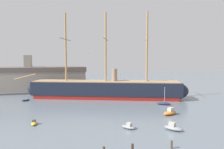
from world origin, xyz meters
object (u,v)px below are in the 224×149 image
motorboat_mid_right (170,112)px  dinghy_distant_centre (95,93)px  tall_ship (106,89)px  motorboat_foreground_right (173,128)px  dockside_warehouse_left (40,79)px  motorboat_near_centre (128,127)px  mooring_piling_right_pair (172,144)px  seagull_in_flight (92,51)px  mooring_piling_left_pair (132,148)px  sailboat_alongside_stern (164,103)px  motorboat_far_right (164,94)px  dinghy_far_left (26,100)px  motorboat_mid_left (34,123)px

motorboat_mid_right → dinghy_distant_centre: 42.57m
tall_ship → motorboat_foreground_right: 40.26m
tall_ship → dockside_warehouse_left: tall_ship is taller
motorboat_near_centre → dinghy_distant_centre: size_ratio=1.51×
tall_ship → motorboat_mid_right: bearing=-65.6°
motorboat_foreground_right → mooring_piling_right_pair: (-4.99, -8.38, 0.10)m
tall_ship → seagull_in_flight: bearing=-106.8°
motorboat_mid_right → tall_ship: bearing=114.4°
tall_ship → mooring_piling_left_pair: tall_ship is taller
dinghy_distant_centre → seagull_in_flight: size_ratio=1.75×
sailboat_alongside_stern → seagull_in_flight: seagull_in_flight is taller
mooring_piling_left_pair → seagull_in_flight: 23.20m
dinghy_distant_centre → dockside_warehouse_left: bearing=153.6°
tall_ship → mooring_piling_right_pair: (2.05, -47.91, -2.90)m
motorboat_foreground_right → motorboat_far_right: (17.97, 39.74, 0.11)m
dinghy_far_left → dockside_warehouse_left: 23.48m
seagull_in_flight → tall_ship: bearing=73.2°
motorboat_near_centre → motorboat_mid_right: 17.10m
dinghy_far_left → mooring_piling_left_pair: (24.72, -49.02, 0.34)m
seagull_in_flight → dockside_warehouse_left: bearing=106.7°
motorboat_foreground_right → dinghy_distant_centre: (-9.46, 51.51, -0.36)m
tall_ship → dockside_warehouse_left: bearing=138.0°
motorboat_near_centre → mooring_piling_left_pair: (-2.86, -11.29, 0.19)m
dinghy_far_left → sailboat_alongside_stern: bearing=-20.5°
sailboat_alongside_stern → motorboat_mid_left: bearing=-162.6°
dinghy_distant_centre → dockside_warehouse_left: (-24.23, 12.03, 5.55)m
mooring_piling_left_pair → dockside_warehouse_left: bearing=106.8°
tall_ship → sailboat_alongside_stern: (16.73, -15.96, -3.10)m
motorboat_near_centre → mooring_piling_right_pair: bearing=-69.9°
motorboat_foreground_right → dinghy_far_left: size_ratio=1.35×
dinghy_distant_centre → dinghy_far_left: bearing=-158.8°
tall_ship → mooring_piling_right_pair: tall_ship is taller
mooring_piling_left_pair → motorboat_mid_left: bearing=133.3°
motorboat_foreground_right → motorboat_near_centre: (-9.22, 3.18, -0.11)m
dinghy_distant_centre → mooring_piling_right_pair: 60.06m
tall_ship → motorboat_near_centre: size_ratio=19.12×
motorboat_far_right → motorboat_mid_left: bearing=-149.3°
motorboat_foreground_right → dockside_warehouse_left: size_ratio=0.09×
motorboat_mid_left → dockside_warehouse_left: bearing=93.8°
motorboat_foreground_right → motorboat_mid_left: motorboat_foreground_right is taller
motorboat_foreground_right → dockside_warehouse_left: dockside_warehouse_left is taller
sailboat_alongside_stern → dinghy_far_left: bearing=159.5°
motorboat_near_centre → dinghy_distant_centre: 48.33m
motorboat_mid_right → motorboat_near_centre: bearing=-150.1°
motorboat_foreground_right → dinghy_distant_centre: 52.38m
motorboat_mid_right → dockside_warehouse_left: size_ratio=0.11×
tall_ship → dinghy_far_left: 29.97m
dinghy_far_left → motorboat_near_centre: bearing=-53.8°
mooring_piling_right_pair → sailboat_alongside_stern: bearing=65.3°
mooring_piling_right_pair → motorboat_far_right: bearing=64.5°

